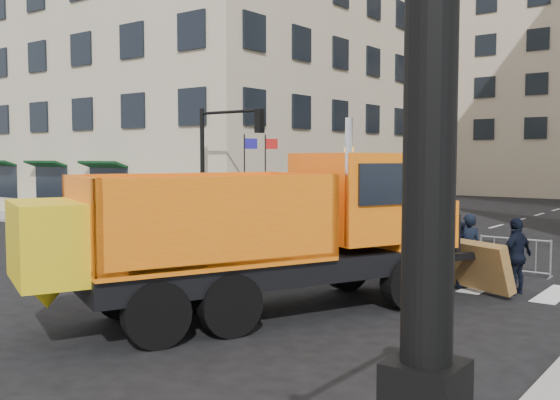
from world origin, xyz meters
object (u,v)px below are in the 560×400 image
Objects in this scene: plow_truck at (258,229)px; cop_c at (517,256)px; worker at (232,212)px; cop_a at (468,249)px; cop_b at (458,253)px.

plow_truck reaches higher than cop_c.
cop_c is 13.64m from worker.
cop_c is 1.02× the size of worker.
plow_truck is 6.60m from cop_a.
plow_truck is 6.10m from cop_b.
worker is (-11.50, 4.04, 0.21)m from cop_b.
cop_c is at bearing -34.48° from worker.
plow_truck is 5.82× the size of cop_c.
cop_a is 0.99× the size of cop_c.
worker is at bearing -90.64° from cop_c.
plow_truck is 13.27m from worker.
worker reaches higher than cop_a.
cop_a is at bearing -67.34° from cop_b.
cop_b is at bearing 51.42° from cop_a.
cop_c is (1.52, -0.01, 0.08)m from cop_b.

